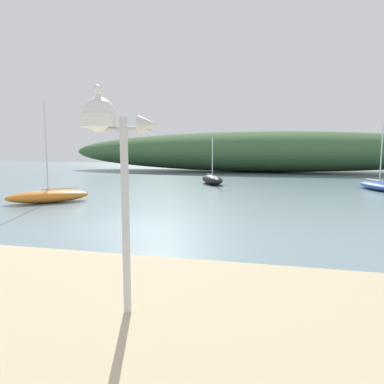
% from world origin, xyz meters
% --- Properties ---
extents(ground_plane, '(120.00, 120.00, 0.00)m').
position_xyz_m(ground_plane, '(0.00, 0.00, 0.00)').
color(ground_plane, gray).
extents(distant_hill, '(50.33, 11.01, 4.98)m').
position_xyz_m(distant_hill, '(2.90, 33.97, 2.49)').
color(distant_hill, '#3D6038').
rests_on(distant_hill, ground).
extents(mast_structure, '(1.20, 0.56, 3.30)m').
position_xyz_m(mast_structure, '(2.48, -6.37, 2.95)').
color(mast_structure, silver).
rests_on(mast_structure, beach_sand).
extents(seagull_on_radar, '(0.11, 0.31, 0.22)m').
position_xyz_m(seagull_on_radar, '(2.34, -6.36, 3.63)').
color(seagull_on_radar, orange).
rests_on(seagull_on_radar, mast_structure).
extents(sailboat_far_left, '(3.92, 3.76, 5.06)m').
position_xyz_m(sailboat_far_left, '(-6.56, 4.69, 0.34)').
color(sailboat_far_left, orange).
rests_on(sailboat_far_left, ground).
extents(sailboat_west_reach, '(2.55, 4.53, 4.48)m').
position_xyz_m(sailboat_west_reach, '(11.72, 14.83, 0.30)').
color(sailboat_west_reach, '#2D4C9E').
rests_on(sailboat_west_reach, ground).
extents(sailboat_mid_channel, '(2.77, 3.76, 3.73)m').
position_xyz_m(sailboat_mid_channel, '(-0.02, 16.28, 0.37)').
color(sailboat_mid_channel, black).
rests_on(sailboat_mid_channel, ground).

